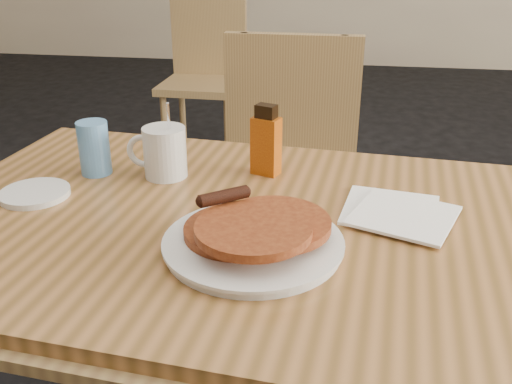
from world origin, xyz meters
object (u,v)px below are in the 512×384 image
pancake_plate (254,236)px  syrup_bottle (266,142)px  blue_tumbler (94,148)px  main_table (233,237)px  chair_wall_extra (206,62)px  coffee_mug (163,151)px  chair_main_far (287,163)px

pancake_plate → syrup_bottle: syrup_bottle is taller
pancake_plate → blue_tumbler: 0.48m
main_table → pancake_plate: bearing=-62.3°
main_table → pancake_plate: pancake_plate is taller
chair_wall_extra → coffee_mug: bearing=-77.3°
coffee_mug → blue_tumbler: 0.15m
chair_main_far → coffee_mug: size_ratio=5.54×
chair_main_far → chair_wall_extra: size_ratio=1.00×
chair_wall_extra → blue_tumbler: (0.26, -2.04, 0.24)m
chair_wall_extra → coffee_mug: 2.08m
coffee_mug → blue_tumbler: bearing=-164.2°
coffee_mug → chair_wall_extra: bearing=114.2°
coffee_mug → chair_main_far: bearing=82.7°
chair_main_far → coffee_mug: bearing=-109.4°
syrup_bottle → coffee_mug: bearing=-147.8°
pancake_plate → chair_wall_extra: bearing=105.7°
chair_main_far → coffee_mug: 0.66m
chair_main_far → pancake_plate: size_ratio=3.14×
pancake_plate → syrup_bottle: bearing=94.7°
coffee_mug → syrup_bottle: 0.22m
chair_main_far → pancake_plate: 0.88m
coffee_mug → syrup_bottle: size_ratio=1.11×
main_table → chair_main_far: 0.76m
chair_main_far → syrup_bottle: bearing=-88.8°
main_table → coffee_mug: bearing=137.0°
main_table → coffee_mug: coffee_mug is taller
main_table → pancake_plate: (0.06, -0.11, 0.07)m
pancake_plate → coffee_mug: coffee_mug is taller
main_table → blue_tumbler: blue_tumbler is taller
chair_main_far → chair_wall_extra: 1.58m
main_table → chair_main_far: size_ratio=1.38×
main_table → syrup_bottle: bearing=82.0°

